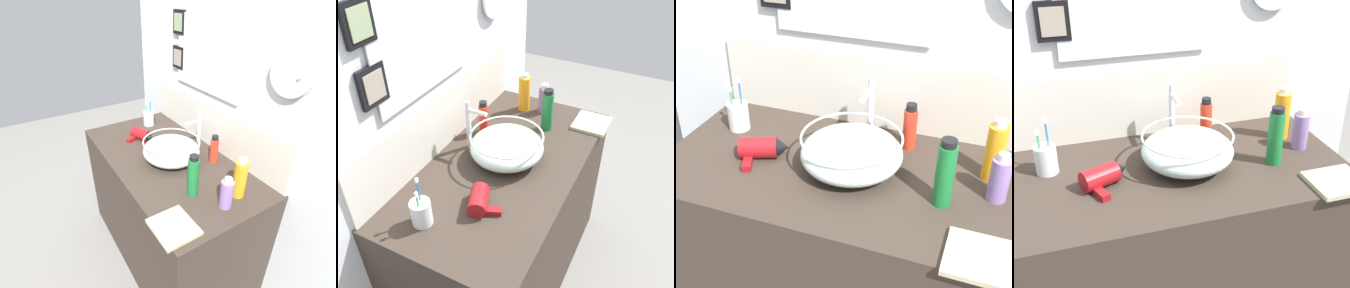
{
  "view_description": "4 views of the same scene",
  "coord_description": "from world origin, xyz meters",
  "views": [
    {
      "loc": [
        1.15,
        -0.7,
        1.71
      ],
      "look_at": [
        0.01,
        0.0,
        0.93
      ],
      "focal_mm": 28.0,
      "sensor_mm": 36.0,
      "label": 1
    },
    {
      "loc": [
        -1.19,
        -0.6,
        1.92
      ],
      "look_at": [
        0.01,
        0.0,
        0.93
      ],
      "focal_mm": 40.0,
      "sensor_mm": 36.0,
      "label": 2
    },
    {
      "loc": [
        0.46,
        -1.21,
        1.73
      ],
      "look_at": [
        0.01,
        0.0,
        0.93
      ],
      "focal_mm": 50.0,
      "sensor_mm": 36.0,
      "label": 3
    },
    {
      "loc": [
        -0.44,
        -1.41,
        1.7
      ],
      "look_at": [
        0.01,
        0.0,
        0.93
      ],
      "focal_mm": 50.0,
      "sensor_mm": 36.0,
      "label": 4
    }
  ],
  "objects": [
    {
      "name": "spray_bottle",
      "position": [
        0.35,
        -0.06,
        0.93
      ],
      "size": [
        0.06,
        0.06,
        0.23
      ],
      "color": "#197233",
      "rests_on": "vanity_counter"
    },
    {
      "name": "hand_towel",
      "position": [
        0.49,
        -0.26,
        0.83
      ],
      "size": [
        0.19,
        0.18,
        0.02
      ],
      "primitive_type": "cube",
      "color": "tan",
      "rests_on": "vanity_counter"
    },
    {
      "name": "back_panel",
      "position": [
        -0.0,
        0.36,
        1.17
      ],
      "size": [
        1.89,
        0.1,
        2.34
      ],
      "color": "silver",
      "rests_on": "ground"
    },
    {
      "name": "shampoo_bottle",
      "position": [
        0.48,
        0.12,
        0.93
      ],
      "size": [
        0.06,
        0.06,
        0.22
      ],
      "color": "orange",
      "rests_on": "vanity_counter"
    },
    {
      "name": "faucet",
      "position": [
        0.03,
        0.2,
        0.97
      ],
      "size": [
        0.02,
        0.11,
        0.25
      ],
      "color": "silver",
      "rests_on": "vanity_counter"
    },
    {
      "name": "vanity_counter",
      "position": [
        0.0,
        0.0,
        0.41
      ],
      "size": [
        1.24,
        0.66,
        0.83
      ],
      "primitive_type": "cube",
      "color": "#382D26",
      "rests_on": "ground"
    },
    {
      "name": "lotion_bottle",
      "position": [
        0.5,
        0.02,
        0.9
      ],
      "size": [
        0.06,
        0.06,
        0.17
      ],
      "color": "#8C6BB2",
      "rests_on": "vanity_counter"
    },
    {
      "name": "hair_drier",
      "position": [
        -0.28,
        -0.03,
        0.86
      ],
      "size": [
        0.18,
        0.17,
        0.08
      ],
      "color": "maroon",
      "rests_on": "vanity_counter"
    },
    {
      "name": "glass_bowl_sink",
      "position": [
        0.03,
        0.01,
        0.89
      ],
      "size": [
        0.34,
        0.34,
        0.13
      ],
      "color": "silver",
      "rests_on": "vanity_counter"
    },
    {
      "name": "soap_dispenser",
      "position": [
        0.18,
        0.21,
        0.91
      ],
      "size": [
        0.05,
        0.05,
        0.17
      ],
      "color": "red",
      "rests_on": "vanity_counter"
    },
    {
      "name": "toothbrush_cup",
      "position": [
        -0.46,
        0.12,
        0.88
      ],
      "size": [
        0.08,
        0.08,
        0.21
      ],
      "color": "silver",
      "rests_on": "vanity_counter"
    }
  ]
}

